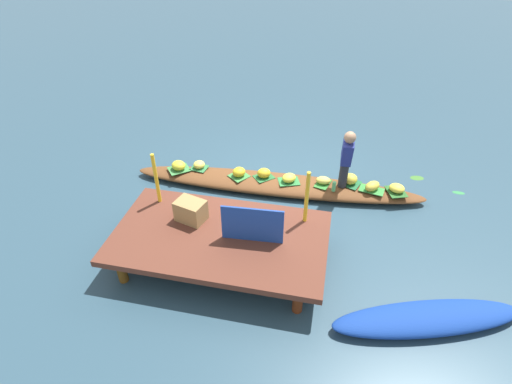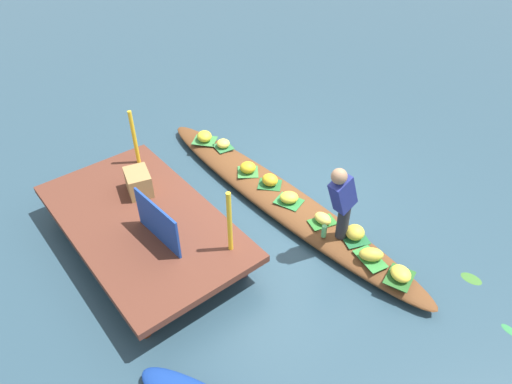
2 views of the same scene
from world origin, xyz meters
TOP-DOWN VIEW (x-y plane):
  - canal_water at (0.00, 0.00)m, footprint 40.00×40.00m
  - dock_platform at (0.51, 2.02)m, footprint 3.20×1.80m
  - vendor_boat at (0.00, 0.00)m, footprint 5.56×0.90m
  - moored_boat at (-2.45, 2.62)m, footprint 2.59×1.31m
  - leaf_mat_0 at (-0.88, -0.03)m, footprint 0.33×0.42m
  - banana_bunch_0 at (-0.88, -0.03)m, footprint 0.27×0.19m
  - leaf_mat_1 at (0.24, -0.01)m, footprint 0.45×0.45m
  - banana_bunch_1 at (0.24, -0.01)m, footprint 0.31×0.29m
  - leaf_mat_2 at (1.93, 0.06)m, footprint 0.52×0.51m
  - banana_bunch_2 at (1.93, 0.06)m, footprint 0.37×0.35m
  - leaf_mat_3 at (-1.77, -0.02)m, footprint 0.48×0.34m
  - banana_bunch_3 at (-1.77, -0.02)m, footprint 0.36×0.36m
  - leaf_mat_4 at (1.55, -0.07)m, footprint 0.35×0.33m
  - banana_bunch_4 at (1.55, -0.07)m, footprint 0.31×0.31m
  - leaf_mat_5 at (-0.25, 0.03)m, footprint 0.46×0.41m
  - banana_bunch_5 at (-0.25, 0.03)m, footprint 0.35×0.36m
  - leaf_mat_6 at (-1.37, -0.15)m, footprint 0.45×0.44m
  - banana_bunch_6 at (-1.37, -0.15)m, footprint 0.35×0.35m
  - leaf_mat_7 at (-2.20, -0.06)m, footprint 0.42×0.47m
  - banana_bunch_7 at (-2.20, -0.06)m, footprint 0.33×0.31m
  - leaf_mat_8 at (0.71, 0.05)m, footprint 0.46×0.46m
  - banana_bunch_8 at (0.71, 0.05)m, footprint 0.34×0.34m
  - vendor_person at (-1.23, 0.05)m, footprint 0.20×0.45m
  - water_bottle at (-1.08, 0.15)m, footprint 0.07×0.07m
  - market_banner at (0.01, 2.02)m, footprint 0.90×0.09m
  - railing_post_west at (-0.69, 1.42)m, footprint 0.06×0.06m
  - railing_post_east at (1.71, 1.42)m, footprint 0.06×0.06m
  - produce_crate at (1.04, 1.76)m, footprint 0.51×0.43m
  - drifting_plant_0 at (-2.71, -0.97)m, footprint 0.30×0.22m
  - drifting_plant_1 at (-3.43, -0.61)m, footprint 0.23×0.11m

SIDE VIEW (x-z plane):
  - canal_water at x=0.00m, z-range 0.00..0.00m
  - drifting_plant_0 at x=-2.71m, z-range 0.00..0.01m
  - drifting_plant_1 at x=-3.43m, z-range 0.00..0.01m
  - vendor_boat at x=0.00m, z-range 0.00..0.23m
  - moored_boat at x=-2.45m, z-range 0.00..0.24m
  - leaf_mat_0 at x=-0.88m, z-range 0.23..0.24m
  - leaf_mat_1 at x=0.24m, z-range 0.23..0.24m
  - leaf_mat_2 at x=1.93m, z-range 0.23..0.24m
  - leaf_mat_3 at x=-1.77m, z-range 0.23..0.24m
  - leaf_mat_4 at x=1.55m, z-range 0.23..0.24m
  - leaf_mat_5 at x=-0.25m, z-range 0.23..0.24m
  - leaf_mat_6 at x=-1.37m, z-range 0.23..0.24m
  - leaf_mat_7 at x=-2.20m, z-range 0.23..0.24m
  - leaf_mat_8 at x=0.71m, z-range 0.23..0.24m
  - banana_bunch_0 at x=-0.88m, z-range 0.23..0.38m
  - banana_bunch_4 at x=1.55m, z-range 0.23..0.38m
  - banana_bunch_7 at x=-2.20m, z-range 0.23..0.38m
  - banana_bunch_5 at x=-0.25m, z-range 0.23..0.39m
  - banana_bunch_3 at x=-1.77m, z-range 0.23..0.40m
  - banana_bunch_2 at x=1.93m, z-range 0.23..0.41m
  - water_bottle at x=-1.08m, z-range 0.23..0.42m
  - banana_bunch_8 at x=0.71m, z-range 0.23..0.42m
  - banana_bunch_1 at x=0.24m, z-range 0.23..0.42m
  - banana_bunch_6 at x=-1.37m, z-range 0.23..0.43m
  - dock_platform at x=0.51m, z-range 0.19..0.68m
  - produce_crate at x=1.04m, z-range 0.50..0.83m
  - market_banner at x=0.01m, z-range 0.50..1.08m
  - vendor_person at x=-1.23m, z-range 0.31..1.54m
  - railing_post_west at x=-0.69m, z-range 0.50..1.39m
  - railing_post_east at x=1.71m, z-range 0.50..1.39m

